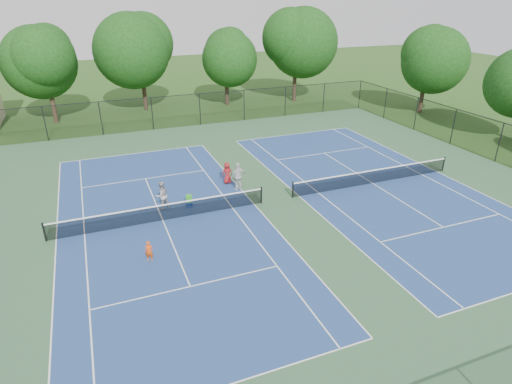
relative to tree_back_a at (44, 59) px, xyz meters
name	(u,v)px	position (x,y,z in m)	size (l,w,h in m)	color
ground	(277,200)	(13.00, -24.00, -6.04)	(140.00, 140.00, 0.00)	#234716
court_pad	(277,200)	(13.00, -24.00, -6.03)	(36.00, 36.00, 0.01)	#30563B
tennis_court_left	(163,219)	(6.00, -24.00, -5.94)	(12.00, 23.83, 1.07)	navy
tennis_court_right	(373,182)	(20.00, -24.00, -5.94)	(12.00, 23.83, 1.07)	navy
perimeter_fence	(278,176)	(13.00, -24.00, -4.44)	(36.08, 36.08, 3.02)	black
tree_back_a	(44,59)	(0.00, 0.00, 0.00)	(6.80, 6.80, 9.15)	#2D2116
tree_back_b	(139,46)	(9.00, 2.00, 0.56)	(7.60, 7.60, 10.03)	#2D2116
tree_back_c	(226,55)	(18.00, 1.00, -0.56)	(6.00, 6.00, 8.40)	#2D2116
tree_back_d	(296,40)	(26.00, 0.00, 0.79)	(7.80, 7.80, 10.37)	#2D2116
tree_side_e	(428,56)	(36.00, -10.00, -0.23)	(6.60, 6.60, 8.87)	#2D2116
child_player	(149,251)	(4.71, -27.73, -5.52)	(0.38, 0.25, 1.04)	#E74A0F
instructor	(162,195)	(6.29, -22.53, -5.18)	(0.84, 0.65, 1.73)	#9A9B9D
bystander_a	(238,176)	(11.33, -21.63, -5.12)	(1.08, 0.45, 1.84)	silver
bystander_c	(227,173)	(10.99, -20.38, -5.30)	(0.72, 0.47, 1.48)	maroon
ball_crate	(189,204)	(7.79, -22.87, -5.87)	(0.35, 0.32, 0.33)	#163398
ball_hopper	(189,198)	(7.79, -22.87, -5.49)	(0.33, 0.28, 0.43)	green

